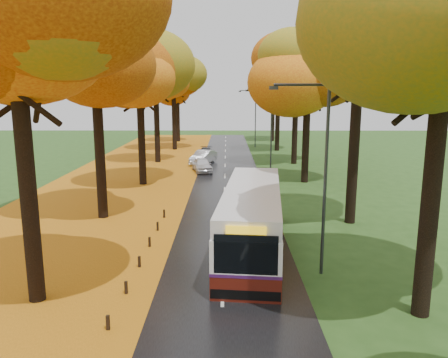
{
  "coord_description": "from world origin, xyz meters",
  "views": [
    {
      "loc": [
        0.14,
        -9.55,
        7.59
      ],
      "look_at": [
        0.0,
        15.65,
        2.6
      ],
      "focal_mm": 35.0,
      "sensor_mm": 36.0,
      "label": 1
    }
  ],
  "objects_px": {
    "streetlamp_far": "(254,114)",
    "car_silver": "(203,157)",
    "streetlamp_near": "(320,165)",
    "car_dark": "(205,153)",
    "car_white": "(202,165)",
    "bus": "(252,217)",
    "streetlamp_mid": "(269,125)"
  },
  "relations": [
    {
      "from": "streetlamp_far",
      "to": "car_silver",
      "type": "xyz_separation_m",
      "value": [
        -6.3,
        -14.97,
        -3.94
      ]
    },
    {
      "from": "streetlamp_mid",
      "to": "car_white",
      "type": "xyz_separation_m",
      "value": [
        -6.17,
        2.29,
        -4.0
      ]
    },
    {
      "from": "streetlamp_far",
      "to": "bus",
      "type": "distance_m",
      "value": 41.21
    },
    {
      "from": "car_white",
      "to": "car_silver",
      "type": "relative_size",
      "value": 0.88
    },
    {
      "from": "streetlamp_near",
      "to": "car_white",
      "type": "xyz_separation_m",
      "value": [
        -6.17,
        24.29,
        -4.0
      ]
    },
    {
      "from": "streetlamp_near",
      "to": "car_dark",
      "type": "relative_size",
      "value": 2.04
    },
    {
      "from": "car_silver",
      "to": "car_dark",
      "type": "bearing_deg",
      "value": 109.97
    },
    {
      "from": "streetlamp_mid",
      "to": "streetlamp_far",
      "type": "bearing_deg",
      "value": 90.0
    },
    {
      "from": "streetlamp_mid",
      "to": "car_dark",
      "type": "bearing_deg",
      "value": 118.26
    },
    {
      "from": "streetlamp_near",
      "to": "car_silver",
      "type": "relative_size",
      "value": 1.8
    },
    {
      "from": "streetlamp_near",
      "to": "streetlamp_mid",
      "type": "relative_size",
      "value": 1.0
    },
    {
      "from": "car_dark",
      "to": "streetlamp_near",
      "type": "bearing_deg",
      "value": -78.31
    },
    {
      "from": "streetlamp_mid",
      "to": "car_dark",
      "type": "relative_size",
      "value": 2.04
    },
    {
      "from": "bus",
      "to": "streetlamp_mid",
      "type": "bearing_deg",
      "value": 88.01
    },
    {
      "from": "streetlamp_far",
      "to": "car_dark",
      "type": "xyz_separation_m",
      "value": [
        -6.3,
        -10.29,
        -4.1
      ]
    },
    {
      "from": "streetlamp_near",
      "to": "car_dark",
      "type": "height_order",
      "value": "streetlamp_near"
    },
    {
      "from": "streetlamp_far",
      "to": "car_dark",
      "type": "height_order",
      "value": "streetlamp_far"
    },
    {
      "from": "car_white",
      "to": "bus",
      "type": "bearing_deg",
      "value": -92.91
    },
    {
      "from": "streetlamp_mid",
      "to": "car_dark",
      "type": "height_order",
      "value": "streetlamp_mid"
    },
    {
      "from": "car_silver",
      "to": "streetlamp_mid",
      "type": "bearing_deg",
      "value": -28.2
    },
    {
      "from": "streetlamp_near",
      "to": "bus",
      "type": "bearing_deg",
      "value": 130.47
    },
    {
      "from": "streetlamp_far",
      "to": "car_white",
      "type": "relative_size",
      "value": 2.04
    },
    {
      "from": "streetlamp_near",
      "to": "streetlamp_far",
      "type": "xyz_separation_m",
      "value": [
        0.0,
        44.0,
        0.0
      ]
    },
    {
      "from": "streetlamp_far",
      "to": "car_dark",
      "type": "relative_size",
      "value": 2.04
    },
    {
      "from": "streetlamp_far",
      "to": "car_silver",
      "type": "relative_size",
      "value": 1.8
    },
    {
      "from": "bus",
      "to": "car_white",
      "type": "height_order",
      "value": "bus"
    },
    {
      "from": "bus",
      "to": "car_dark",
      "type": "bearing_deg",
      "value": 102.59
    },
    {
      "from": "car_white",
      "to": "streetlamp_mid",
      "type": "bearing_deg",
      "value": -32.91
    },
    {
      "from": "bus",
      "to": "car_silver",
      "type": "height_order",
      "value": "bus"
    },
    {
      "from": "streetlamp_near",
      "to": "streetlamp_mid",
      "type": "height_order",
      "value": "same"
    },
    {
      "from": "car_white",
      "to": "car_silver",
      "type": "distance_m",
      "value": 4.75
    },
    {
      "from": "car_white",
      "to": "car_dark",
      "type": "xyz_separation_m",
      "value": [
        -0.13,
        9.43,
        -0.1
      ]
    }
  ]
}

